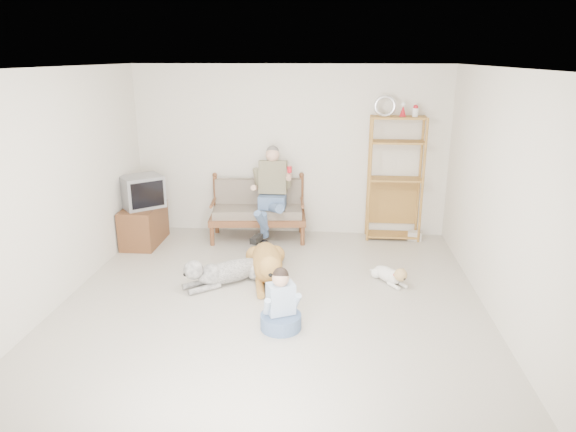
# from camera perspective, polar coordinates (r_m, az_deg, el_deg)

# --- Properties ---
(floor) EXTENTS (5.50, 5.50, 0.00)m
(floor) POSITION_cam_1_polar(r_m,az_deg,el_deg) (6.11, -1.90, -10.09)
(floor) COLOR beige
(floor) RESTS_ON ground
(ceiling) EXTENTS (5.50, 5.50, 0.00)m
(ceiling) POSITION_cam_1_polar(r_m,az_deg,el_deg) (5.42, -2.19, 16.12)
(ceiling) COLOR silver
(ceiling) RESTS_ON ground
(wall_back) EXTENTS (5.00, 0.00, 5.00)m
(wall_back) POSITION_cam_1_polar(r_m,az_deg,el_deg) (8.29, 0.25, 7.20)
(wall_back) COLOR beige
(wall_back) RESTS_ON ground
(wall_front) EXTENTS (5.00, 0.00, 5.00)m
(wall_front) POSITION_cam_1_polar(r_m,az_deg,el_deg) (3.09, -8.26, -11.29)
(wall_front) COLOR beige
(wall_front) RESTS_ON ground
(wall_left) EXTENTS (0.00, 5.50, 5.50)m
(wall_left) POSITION_cam_1_polar(r_m,az_deg,el_deg) (6.41, -24.84, 2.52)
(wall_left) COLOR beige
(wall_left) RESTS_ON ground
(wall_right) EXTENTS (0.00, 5.50, 5.50)m
(wall_right) POSITION_cam_1_polar(r_m,az_deg,el_deg) (5.87, 22.98, 1.50)
(wall_right) COLOR beige
(wall_right) RESTS_ON ground
(loveseat) EXTENTS (1.56, 0.84, 0.95)m
(loveseat) POSITION_cam_1_polar(r_m,az_deg,el_deg) (8.20, -3.30, 0.84)
(loveseat) COLOR brown
(loveseat) RESTS_ON ground
(man) EXTENTS (0.57, 0.81, 1.32)m
(man) POSITION_cam_1_polar(r_m,az_deg,el_deg) (7.89, -2.04, 1.73)
(man) COLOR slate
(man) RESTS_ON loveseat
(etagere) EXTENTS (0.86, 0.38, 2.26)m
(etagere) POSITION_cam_1_polar(r_m,az_deg,el_deg) (8.20, 11.80, 4.20)
(etagere) COLOR #9D6931
(etagere) RESTS_ON ground
(book_stack) EXTENTS (0.24, 0.19, 0.14)m
(book_stack) POSITION_cam_1_polar(r_m,az_deg,el_deg) (8.44, 13.90, -2.14)
(book_stack) COLOR silver
(book_stack) RESTS_ON ground
(tv_stand) EXTENTS (0.50, 0.90, 0.60)m
(tv_stand) POSITION_cam_1_polar(r_m,az_deg,el_deg) (8.29, -15.75, -0.96)
(tv_stand) COLOR brown
(tv_stand) RESTS_ON ground
(crt_tv) EXTENTS (0.74, 0.73, 0.48)m
(crt_tv) POSITION_cam_1_polar(r_m,az_deg,el_deg) (8.11, -15.89, 2.63)
(crt_tv) COLOR slate
(crt_tv) RESTS_ON tv_stand
(wall_outlet) EXTENTS (0.12, 0.02, 0.08)m
(wall_outlet) POSITION_cam_1_polar(r_m,az_deg,el_deg) (8.71, -7.99, 0.43)
(wall_outlet) COLOR white
(wall_outlet) RESTS_ON ground
(golden_retriever) EXTENTS (0.61, 1.63, 0.50)m
(golden_retriever) POSITION_cam_1_polar(r_m,az_deg,el_deg) (6.79, -2.31, -5.29)
(golden_retriever) COLOR #A77B3A
(golden_retriever) RESTS_ON ground
(shaggy_dog) EXTENTS (1.09, 0.95, 0.41)m
(shaggy_dog) POSITION_cam_1_polar(r_m,az_deg,el_deg) (6.68, -7.24, -6.15)
(shaggy_dog) COLOR silver
(shaggy_dog) RESTS_ON ground
(terrier) EXTENTS (0.46, 0.61, 0.26)m
(terrier) POSITION_cam_1_polar(r_m,az_deg,el_deg) (6.79, 11.40, -6.45)
(terrier) COLOR white
(terrier) RESTS_ON ground
(child) EXTENTS (0.44, 0.44, 0.70)m
(child) POSITION_cam_1_polar(r_m,az_deg,el_deg) (5.57, -0.81, -10.05)
(child) COLOR slate
(child) RESTS_ON ground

